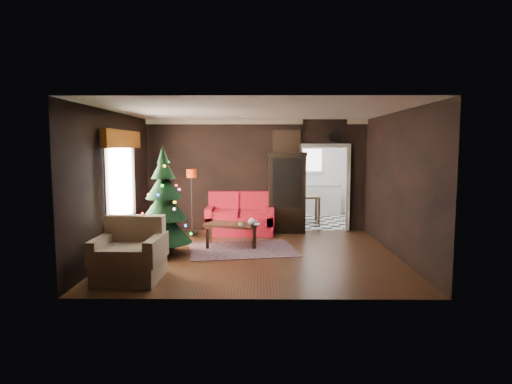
{
  "coord_description": "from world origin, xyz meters",
  "views": [
    {
      "loc": [
        0.08,
        -8.31,
        2.12
      ],
      "look_at": [
        0.0,
        0.9,
        1.15
      ],
      "focal_mm": 30.16,
      "sensor_mm": 36.0,
      "label": 1
    }
  ],
  "objects_px": {
    "loveseat": "(240,214)",
    "wall_clock": "(335,136)",
    "curio_cabinet": "(287,194)",
    "coffee_table": "(232,234)",
    "christmas_tree": "(164,202)",
    "floor_lamp": "(192,201)",
    "armchair": "(129,252)",
    "kitchen_table": "(306,209)",
    "teapot": "(251,222)"
  },
  "relations": [
    {
      "from": "wall_clock",
      "to": "kitchen_table",
      "type": "relative_size",
      "value": 0.43
    },
    {
      "from": "loveseat",
      "to": "floor_lamp",
      "type": "xyz_separation_m",
      "value": [
        -1.13,
        -0.25,
        0.33
      ]
    },
    {
      "from": "loveseat",
      "to": "curio_cabinet",
      "type": "height_order",
      "value": "curio_cabinet"
    },
    {
      "from": "floor_lamp",
      "to": "wall_clock",
      "type": "xyz_separation_m",
      "value": [
        3.48,
        0.65,
        1.55
      ]
    },
    {
      "from": "loveseat",
      "to": "teapot",
      "type": "relative_size",
      "value": 9.78
    },
    {
      "from": "wall_clock",
      "to": "kitchen_table",
      "type": "xyz_separation_m",
      "value": [
        -0.55,
        1.25,
        -2.0
      ]
    },
    {
      "from": "wall_clock",
      "to": "teapot",
      "type": "bearing_deg",
      "value": -136.18
    },
    {
      "from": "coffee_table",
      "to": "kitchen_table",
      "type": "xyz_separation_m",
      "value": [
        1.92,
        2.95,
        0.12
      ]
    },
    {
      "from": "loveseat",
      "to": "coffee_table",
      "type": "relative_size",
      "value": 1.6
    },
    {
      "from": "christmas_tree",
      "to": "kitchen_table",
      "type": "height_order",
      "value": "christmas_tree"
    },
    {
      "from": "loveseat",
      "to": "wall_clock",
      "type": "distance_m",
      "value": 3.04
    },
    {
      "from": "armchair",
      "to": "wall_clock",
      "type": "height_order",
      "value": "wall_clock"
    },
    {
      "from": "kitchen_table",
      "to": "floor_lamp",
      "type": "bearing_deg",
      "value": -147.08
    },
    {
      "from": "christmas_tree",
      "to": "wall_clock",
      "type": "distance_m",
      "value": 4.68
    },
    {
      "from": "loveseat",
      "to": "wall_clock",
      "type": "height_order",
      "value": "wall_clock"
    },
    {
      "from": "coffee_table",
      "to": "floor_lamp",
      "type": "bearing_deg",
      "value": 133.99
    },
    {
      "from": "loveseat",
      "to": "christmas_tree",
      "type": "xyz_separation_m",
      "value": [
        -1.38,
        -2.08,
        0.55
      ]
    },
    {
      "from": "loveseat",
      "to": "kitchen_table",
      "type": "distance_m",
      "value": 2.45
    },
    {
      "from": "curio_cabinet",
      "to": "christmas_tree",
      "type": "bearing_deg",
      "value": -137.75
    },
    {
      "from": "coffee_table",
      "to": "wall_clock",
      "type": "xyz_separation_m",
      "value": [
        2.47,
        1.7,
        2.13
      ]
    },
    {
      "from": "curio_cabinet",
      "to": "teapot",
      "type": "xyz_separation_m",
      "value": [
        -0.84,
        -1.78,
        -0.38
      ]
    },
    {
      "from": "loveseat",
      "to": "wall_clock",
      "type": "bearing_deg",
      "value": 9.66
    },
    {
      "from": "floor_lamp",
      "to": "armchair",
      "type": "distance_m",
      "value": 3.48
    },
    {
      "from": "loveseat",
      "to": "coffee_table",
      "type": "bearing_deg",
      "value": -95.11
    },
    {
      "from": "coffee_table",
      "to": "teapot",
      "type": "height_order",
      "value": "teapot"
    },
    {
      "from": "floor_lamp",
      "to": "teapot",
      "type": "xyz_separation_m",
      "value": [
        1.44,
        -1.31,
        -0.26
      ]
    },
    {
      "from": "christmas_tree",
      "to": "teapot",
      "type": "xyz_separation_m",
      "value": [
        1.69,
        0.52,
        -0.48
      ]
    },
    {
      "from": "coffee_table",
      "to": "loveseat",
      "type": "bearing_deg",
      "value": 84.89
    },
    {
      "from": "floor_lamp",
      "to": "loveseat",
      "type": "bearing_deg",
      "value": 12.41
    },
    {
      "from": "floor_lamp",
      "to": "christmas_tree",
      "type": "xyz_separation_m",
      "value": [
        -0.25,
        -1.83,
        0.22
      ]
    },
    {
      "from": "curio_cabinet",
      "to": "teapot",
      "type": "relative_size",
      "value": 10.93
    },
    {
      "from": "loveseat",
      "to": "teapot",
      "type": "xyz_separation_m",
      "value": [
        0.31,
        -1.56,
        0.07
      ]
    },
    {
      "from": "curio_cabinet",
      "to": "coffee_table",
      "type": "relative_size",
      "value": 1.78
    },
    {
      "from": "floor_lamp",
      "to": "kitchen_table",
      "type": "height_order",
      "value": "floor_lamp"
    },
    {
      "from": "loveseat",
      "to": "coffee_table",
      "type": "xyz_separation_m",
      "value": [
        -0.12,
        -1.3,
        -0.25
      ]
    },
    {
      "from": "kitchen_table",
      "to": "curio_cabinet",
      "type": "bearing_deg",
      "value": -114.44
    },
    {
      "from": "christmas_tree",
      "to": "floor_lamp",
      "type": "bearing_deg",
      "value": 82.2
    },
    {
      "from": "christmas_tree",
      "to": "loveseat",
      "type": "bearing_deg",
      "value": 56.38
    },
    {
      "from": "floor_lamp",
      "to": "wall_clock",
      "type": "bearing_deg",
      "value": 10.56
    },
    {
      "from": "floor_lamp",
      "to": "armchair",
      "type": "xyz_separation_m",
      "value": [
        -0.46,
        -3.43,
        -0.37
      ]
    },
    {
      "from": "christmas_tree",
      "to": "curio_cabinet",
      "type": "bearing_deg",
      "value": 42.25
    },
    {
      "from": "loveseat",
      "to": "armchair",
      "type": "relative_size",
      "value": 1.63
    },
    {
      "from": "christmas_tree",
      "to": "kitchen_table",
      "type": "relative_size",
      "value": 2.71
    },
    {
      "from": "loveseat",
      "to": "kitchen_table",
      "type": "xyz_separation_m",
      "value": [
        1.8,
        1.65,
        -0.12
      ]
    },
    {
      "from": "curio_cabinet",
      "to": "coffee_table",
      "type": "height_order",
      "value": "curio_cabinet"
    },
    {
      "from": "teapot",
      "to": "curio_cabinet",
      "type": "bearing_deg",
      "value": 64.7
    },
    {
      "from": "christmas_tree",
      "to": "armchair",
      "type": "distance_m",
      "value": 1.72
    },
    {
      "from": "loveseat",
      "to": "kitchen_table",
      "type": "relative_size",
      "value": 2.27
    },
    {
      "from": "wall_clock",
      "to": "curio_cabinet",
      "type": "bearing_deg",
      "value": -171.47
    },
    {
      "from": "curio_cabinet",
      "to": "wall_clock",
      "type": "distance_m",
      "value": 1.88
    }
  ]
}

